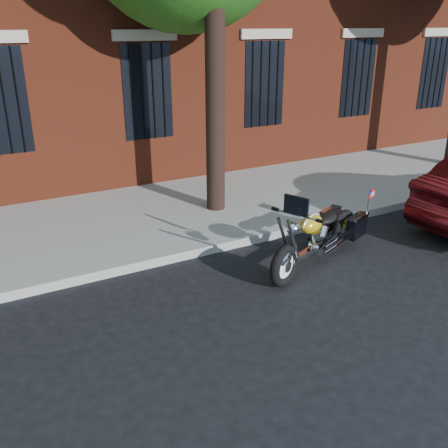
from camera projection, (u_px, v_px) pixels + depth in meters
ground at (278, 281)px, 7.44m from camera, size 120.00×120.00×0.00m
curb at (232, 243)px, 8.53m from camera, size 40.00×0.16×0.15m
sidewalk at (186, 210)px, 10.06m from camera, size 40.00×3.60×0.15m
motorcycle at (321, 236)px, 7.89m from camera, size 2.56×1.32×1.32m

